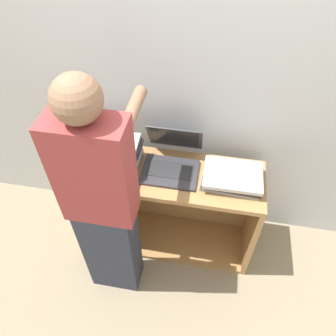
% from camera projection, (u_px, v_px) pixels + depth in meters
% --- Properties ---
extents(ground_plane, '(12.00, 12.00, 0.00)m').
position_uv_depth(ground_plane, '(164.00, 261.00, 2.60)').
color(ground_plane, gray).
extents(wall_back, '(8.00, 0.05, 2.40)m').
position_uv_depth(wall_back, '(179.00, 93.00, 2.10)').
color(wall_back, silver).
rests_on(wall_back, ground_plane).
extents(cart, '(1.26, 0.45, 0.80)m').
position_uv_depth(cart, '(171.00, 202.00, 2.51)').
color(cart, '#A87A47').
rests_on(cart, ground_plane).
extents(laptop_open, '(0.37, 0.40, 0.26)m').
position_uv_depth(laptop_open, '(172.00, 161.00, 2.18)').
color(laptop_open, '#333338').
rests_on(laptop_open, cart).
extents(laptop_stack_left, '(0.39, 0.29, 0.19)m').
position_uv_depth(laptop_stack_left, '(111.00, 156.00, 2.15)').
color(laptop_stack_left, slate).
rests_on(laptop_stack_left, cart).
extents(laptop_stack_right, '(0.39, 0.29, 0.08)m').
position_uv_depth(laptop_stack_right, '(232.00, 177.00, 2.09)').
color(laptop_stack_right, gray).
rests_on(laptop_stack_right, cart).
extents(person, '(0.40, 0.53, 1.73)m').
position_uv_depth(person, '(103.00, 206.00, 1.89)').
color(person, '#2D3342').
rests_on(person, ground_plane).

